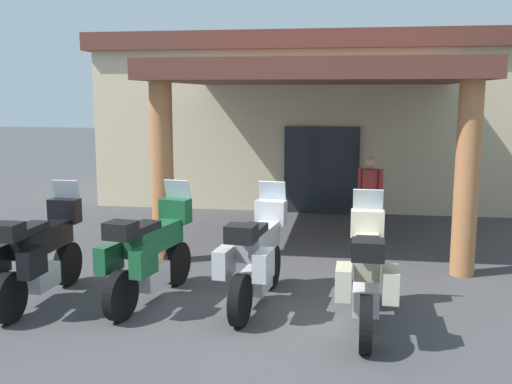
{
  "coord_description": "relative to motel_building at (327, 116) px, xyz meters",
  "views": [
    {
      "loc": [
        1.31,
        -7.67,
        2.87
      ],
      "look_at": [
        -0.72,
        2.26,
        1.2
      ],
      "focal_mm": 41.85,
      "sensor_mm": 36.0,
      "label": 1
    }
  ],
  "objects": [
    {
      "name": "ground_plane",
      "position": [
        0.13,
        -9.54,
        -2.24
      ],
      "size": [
        80.0,
        80.0,
        0.0
      ],
      "primitive_type": "plane",
      "color": "#424244"
    },
    {
      "name": "motel_building",
      "position": [
        0.0,
        0.0,
        0.0
      ],
      "size": [
        12.24,
        11.87,
        4.37
      ],
      "rotation": [
        0.0,
        0.0,
        0.05
      ],
      "color": "beige",
      "rests_on": "ground_plane"
    },
    {
      "name": "motorcycle_black",
      "position": [
        -3.08,
        -10.02,
        -1.54
      ],
      "size": [
        0.71,
        2.21,
        1.61
      ],
      "rotation": [
        0.0,
        0.0,
        1.6
      ],
      "color": "black",
      "rests_on": "ground_plane"
    },
    {
      "name": "motorcycle_green",
      "position": [
        -1.6,
        -9.67,
        -1.54
      ],
      "size": [
        0.82,
        2.21,
        1.61
      ],
      "rotation": [
        0.0,
        0.0,
        1.42
      ],
      "color": "black",
      "rests_on": "ground_plane"
    },
    {
      "name": "motorcycle_silver",
      "position": [
        -0.12,
        -9.53,
        -1.54
      ],
      "size": [
        0.73,
        2.21,
        1.61
      ],
      "rotation": [
        0.0,
        0.0,
        1.5
      ],
      "color": "black",
      "rests_on": "ground_plane"
    },
    {
      "name": "motorcycle_cream",
      "position": [
        1.36,
        -10.01,
        -1.54
      ],
      "size": [
        0.71,
        2.21,
        1.61
      ],
      "rotation": [
        0.0,
        0.0,
        1.59
      ],
      "color": "black",
      "rests_on": "ground_plane"
    },
    {
      "name": "pedestrian",
      "position": [
        1.33,
        -5.15,
        -1.3
      ],
      "size": [
        0.5,
        0.32,
        1.63
      ],
      "rotation": [
        0.0,
        0.0,
        4.34
      ],
      "color": "black",
      "rests_on": "ground_plane"
    }
  ]
}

